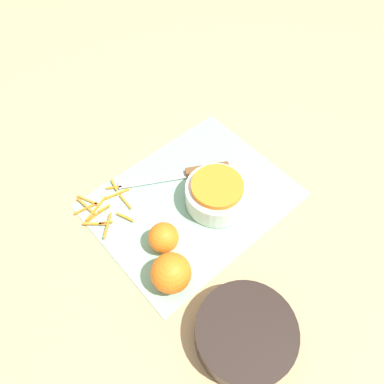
{
  "coord_description": "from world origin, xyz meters",
  "views": [
    {
      "loc": [
        0.33,
        0.37,
        0.76
      ],
      "look_at": [
        0.0,
        0.0,
        0.04
      ],
      "focal_mm": 35.0,
      "sensor_mm": 36.0,
      "label": 1
    }
  ],
  "objects": [
    {
      "name": "orange_right",
      "position": [
        0.13,
        0.05,
        0.04
      ],
      "size": [
        0.07,
        0.07,
        0.07
      ],
      "color": "orange",
      "rests_on": "cutting_board"
    },
    {
      "name": "cutting_board",
      "position": [
        0.0,
        0.0,
        0.0
      ],
      "size": [
        0.46,
        0.36,
        0.01
      ],
      "color": "#84B793",
      "rests_on": "ground_plane"
    },
    {
      "name": "knife",
      "position": [
        -0.06,
        -0.05,
        0.01
      ],
      "size": [
        0.25,
        0.16,
        0.02
      ],
      "rotation": [
        0.0,
        0.0,
        -0.52
      ],
      "color": "brown",
      "rests_on": "cutting_board"
    },
    {
      "name": "peel_pile",
      "position": [
        0.18,
        -0.12,
        0.01
      ],
      "size": [
        0.14,
        0.15,
        0.01
      ],
      "color": "orange",
      "rests_on": "cutting_board"
    },
    {
      "name": "bowl_dark",
      "position": [
        0.14,
        0.31,
        0.03
      ],
      "size": [
        0.19,
        0.19,
        0.06
      ],
      "color": "black",
      "rests_on": "ground_plane"
    },
    {
      "name": "orange_left",
      "position": [
        0.17,
        0.13,
        0.05
      ],
      "size": [
        0.08,
        0.08,
        0.08
      ],
      "color": "orange",
      "rests_on": "cutting_board"
    },
    {
      "name": "bowl_speckled",
      "position": [
        -0.04,
        0.04,
        0.04
      ],
      "size": [
        0.15,
        0.15,
        0.07
      ],
      "color": "silver",
      "rests_on": "cutting_board"
    },
    {
      "name": "ground_plane",
      "position": [
        0.0,
        0.0,
        0.0
      ],
      "size": [
        4.0,
        4.0,
        0.0
      ],
      "primitive_type": "plane",
      "color": "tan"
    }
  ]
}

